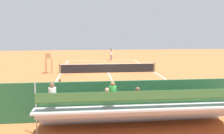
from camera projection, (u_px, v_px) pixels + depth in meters
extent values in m
plane|color=#BC6033|center=(108.00, 73.00, 26.52)|extent=(60.00, 60.00, 0.00)
cube|color=white|center=(101.00, 60.00, 37.34)|extent=(10.00, 0.10, 0.01)
cube|color=white|center=(124.00, 102.00, 15.71)|extent=(10.00, 0.10, 0.01)
cube|color=white|center=(154.00, 72.00, 27.05)|extent=(0.10, 22.00, 0.01)
cube|color=white|center=(61.00, 73.00, 26.00)|extent=(0.10, 22.00, 0.01)
cube|color=white|center=(104.00, 65.00, 32.47)|extent=(7.50, 0.10, 0.01)
cube|color=white|center=(115.00, 85.00, 20.57)|extent=(7.50, 0.10, 0.01)
cube|color=white|center=(108.00, 73.00, 26.52)|extent=(0.10, 12.10, 0.01)
cube|color=white|center=(101.00, 60.00, 37.34)|extent=(0.10, 0.30, 0.01)
cube|color=black|center=(108.00, 68.00, 26.46)|extent=(10.00, 0.02, 0.91)
cube|color=white|center=(108.00, 64.00, 26.39)|extent=(10.00, 0.04, 0.06)
cylinder|color=#2D5133|center=(155.00, 67.00, 26.98)|extent=(0.10, 0.10, 1.07)
cylinder|color=#2D5133|center=(59.00, 68.00, 25.91)|extent=(0.10, 0.10, 1.07)
cube|color=#235633|center=(133.00, 100.00, 12.61)|extent=(18.00, 0.16, 2.00)
cube|color=#B2B2B7|center=(134.00, 117.00, 12.38)|extent=(9.00, 0.10, 0.45)
cube|color=#B2B2B7|center=(135.00, 116.00, 12.01)|extent=(9.00, 0.80, 0.08)
cube|color=#B2B2B7|center=(134.00, 117.00, 12.41)|extent=(9.00, 0.04, 0.45)
cube|color=#386B38|center=(136.00, 108.00, 11.85)|extent=(8.60, 0.36, 0.04)
cube|color=#386B38|center=(137.00, 105.00, 11.64)|extent=(8.60, 0.03, 0.36)
cube|color=#B2B2B7|center=(139.00, 112.00, 11.15)|extent=(9.00, 0.80, 0.08)
cube|color=#B2B2B7|center=(137.00, 113.00, 11.55)|extent=(9.00, 0.04, 0.45)
cube|color=#386B38|center=(140.00, 104.00, 10.99)|extent=(8.60, 0.36, 0.04)
cube|color=#386B38|center=(141.00, 100.00, 10.79)|extent=(8.60, 0.03, 0.36)
cube|color=#B2B2B7|center=(143.00, 108.00, 10.30)|extent=(9.00, 0.80, 0.08)
cube|color=#B2B2B7|center=(141.00, 109.00, 10.70)|extent=(9.00, 0.04, 0.45)
cube|color=#386B38|center=(144.00, 99.00, 10.14)|extent=(8.60, 0.36, 0.04)
cube|color=#386B38|center=(145.00, 95.00, 9.93)|extent=(8.60, 0.03, 0.36)
cylinder|color=#B2B2B7|center=(36.00, 109.00, 10.64)|extent=(0.06, 0.06, 2.35)
cube|color=#2D2D33|center=(90.00, 108.00, 11.78)|extent=(0.32, 0.40, 0.12)
cylinder|color=orange|center=(90.00, 102.00, 11.62)|extent=(0.30, 0.30, 0.45)
sphere|color=tan|center=(90.00, 96.00, 11.57)|extent=(0.20, 0.20, 0.20)
cube|color=#2D2D33|center=(112.00, 98.00, 10.17)|extent=(0.32, 0.40, 0.12)
cylinder|color=green|center=(113.00, 92.00, 10.01)|extent=(0.30, 0.30, 0.45)
sphere|color=#8C6647|center=(113.00, 84.00, 9.96)|extent=(0.20, 0.20, 0.20)
cube|color=#2D2D33|center=(137.00, 102.00, 11.15)|extent=(0.32, 0.40, 0.12)
cylinder|color=red|center=(138.00, 96.00, 10.99)|extent=(0.30, 0.30, 0.45)
sphere|color=brown|center=(138.00, 89.00, 10.94)|extent=(0.20, 0.20, 0.20)
cube|color=#2D2D33|center=(53.00, 99.00, 9.92)|extent=(0.32, 0.40, 0.12)
cylinder|color=white|center=(52.00, 93.00, 9.76)|extent=(0.30, 0.30, 0.45)
sphere|color=brown|center=(52.00, 85.00, 9.71)|extent=(0.20, 0.20, 0.20)
cube|color=#2D2D33|center=(107.00, 103.00, 11.00)|extent=(0.32, 0.40, 0.12)
cylinder|color=red|center=(107.00, 97.00, 10.84)|extent=(0.30, 0.30, 0.45)
sphere|color=tan|center=(107.00, 90.00, 10.80)|extent=(0.20, 0.20, 0.20)
cube|color=#2D2D33|center=(66.00, 108.00, 11.66)|extent=(0.32, 0.40, 0.12)
cylinder|color=white|center=(66.00, 103.00, 11.50)|extent=(0.30, 0.30, 0.45)
sphere|color=#8C6647|center=(66.00, 96.00, 11.46)|extent=(0.20, 0.20, 0.20)
cylinder|color=#A88456|center=(52.00, 65.00, 26.22)|extent=(0.07, 0.07, 1.60)
cylinder|color=#A88456|center=(46.00, 66.00, 26.16)|extent=(0.07, 0.07, 1.60)
cylinder|color=#A88456|center=(51.00, 66.00, 25.63)|extent=(0.07, 0.07, 1.60)
cylinder|color=#A88456|center=(45.00, 66.00, 25.57)|extent=(0.07, 0.07, 1.60)
cube|color=#A88456|center=(48.00, 58.00, 25.77)|extent=(0.56, 0.56, 0.06)
cube|color=#A88456|center=(48.00, 56.00, 25.50)|extent=(0.56, 0.06, 0.48)
cube|color=#A88456|center=(51.00, 57.00, 25.78)|extent=(0.04, 0.48, 0.04)
cube|color=#A88456|center=(46.00, 57.00, 25.72)|extent=(0.04, 0.48, 0.04)
cube|color=#33383D|center=(184.00, 104.00, 13.80)|extent=(1.80, 0.40, 0.05)
cylinder|color=#33383D|center=(197.00, 107.00, 13.91)|extent=(0.06, 0.06, 0.45)
cylinder|color=#33383D|center=(171.00, 108.00, 13.75)|extent=(0.06, 0.06, 0.45)
cube|color=#33383D|center=(186.00, 99.00, 13.57)|extent=(1.80, 0.04, 0.36)
cube|color=#B22D2D|center=(157.00, 111.00, 13.47)|extent=(0.90, 0.36, 0.36)
cylinder|color=navy|center=(111.00, 57.00, 37.24)|extent=(0.14, 0.14, 0.85)
cylinder|color=navy|center=(111.00, 58.00, 37.02)|extent=(0.14, 0.14, 0.85)
cylinder|color=white|center=(111.00, 53.00, 37.02)|extent=(0.37, 0.37, 0.60)
sphere|color=brown|center=(111.00, 50.00, 36.96)|extent=(0.22, 0.22, 0.22)
cylinder|color=brown|center=(111.00, 49.00, 36.73)|extent=(0.25, 0.09, 0.55)
cylinder|color=brown|center=(111.00, 52.00, 37.24)|extent=(0.09, 0.09, 0.50)
cylinder|color=black|center=(107.00, 60.00, 36.89)|extent=(0.27, 0.12, 0.03)
torus|color=#D8CC4C|center=(105.00, 61.00, 36.78)|extent=(0.39, 0.39, 0.02)
cylinder|color=white|center=(105.00, 61.00, 36.78)|extent=(0.25, 0.25, 0.00)
sphere|color=#CCDB33|center=(129.00, 62.00, 34.90)|extent=(0.07, 0.07, 0.07)
sphere|color=#CCDB33|center=(113.00, 61.00, 36.10)|extent=(0.07, 0.07, 0.07)
cylinder|color=#232328|center=(57.00, 108.00, 13.13)|extent=(0.14, 0.14, 0.85)
cylinder|color=#232328|center=(59.00, 107.00, 13.35)|extent=(0.14, 0.14, 0.85)
cylinder|color=black|center=(58.00, 94.00, 13.13)|extent=(0.45, 0.45, 0.60)
sphere|color=brown|center=(57.00, 87.00, 13.07)|extent=(0.22, 0.22, 0.22)
cylinder|color=brown|center=(59.00, 84.00, 13.27)|extent=(0.26, 0.16, 0.55)
cylinder|color=brown|center=(56.00, 95.00, 12.92)|extent=(0.11, 0.11, 0.50)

